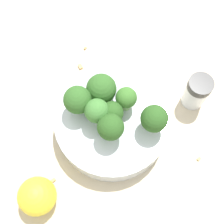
{
  "coord_description": "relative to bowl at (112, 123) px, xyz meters",
  "views": [
    {
      "loc": [
        -0.07,
        -0.16,
        0.51
      ],
      "look_at": [
        0.0,
        0.0,
        0.07
      ],
      "focal_mm": 50.0,
      "sensor_mm": 36.0,
      "label": 1
    }
  ],
  "objects": [
    {
      "name": "ground_plane",
      "position": [
        0.0,
        0.0,
        -0.02
      ],
      "size": [
        3.0,
        3.0,
        0.0
      ],
      "primitive_type": "plane",
      "color": "beige"
    },
    {
      "name": "bowl",
      "position": [
        0.0,
        0.0,
        0.0
      ],
      "size": [
        0.19,
        0.19,
        0.04
      ],
      "primitive_type": "cylinder",
      "color": "silver",
      "rests_on": "ground_plane"
    },
    {
      "name": "broccoli_floret_0",
      "position": [
        0.0,
        -0.0,
        0.05
      ],
      "size": [
        0.04,
        0.04,
        0.04
      ],
      "color": "#7A9E5B",
      "rests_on": "bowl"
    },
    {
      "name": "broccoli_floret_1",
      "position": [
        -0.01,
        -0.02,
        0.06
      ],
      "size": [
        0.04,
        0.04,
        0.06
      ],
      "color": "#8EB770",
      "rests_on": "bowl"
    },
    {
      "name": "broccoli_floret_2",
      "position": [
        0.05,
        -0.04,
        0.06
      ],
      "size": [
        0.04,
        0.04,
        0.06
      ],
      "color": "#8EB770",
      "rests_on": "bowl"
    },
    {
      "name": "broccoli_floret_3",
      "position": [
        -0.04,
        0.04,
        0.06
      ],
      "size": [
        0.04,
        0.04,
        0.06
      ],
      "color": "#7A9E5B",
      "rests_on": "bowl"
    },
    {
      "name": "broccoli_floret_4",
      "position": [
        0.03,
        0.01,
        0.05
      ],
      "size": [
        0.03,
        0.03,
        0.05
      ],
      "color": "#8EB770",
      "rests_on": "bowl"
    },
    {
      "name": "broccoli_floret_5",
      "position": [
        -0.02,
        0.01,
        0.06
      ],
      "size": [
        0.04,
        0.04,
        0.06
      ],
      "color": "#8EB770",
      "rests_on": "bowl"
    },
    {
      "name": "broccoli_floret_6",
      "position": [
        0.0,
        0.04,
        0.05
      ],
      "size": [
        0.05,
        0.05,
        0.05
      ],
      "color": "#7A9E5B",
      "rests_on": "bowl"
    },
    {
      "name": "pepper_shaker",
      "position": [
        0.15,
        -0.01,
        0.01
      ],
      "size": [
        0.04,
        0.04,
        0.07
      ],
      "color": "silver",
      "rests_on": "ground_plane"
    },
    {
      "name": "lemon_wedge",
      "position": [
        -0.15,
        -0.06,
        0.01
      ],
      "size": [
        0.06,
        0.06,
        0.06
      ],
      "primitive_type": "sphere",
      "color": "yellow",
      "rests_on": "ground_plane"
    },
    {
      "name": "almond_crumb_0",
      "position": [
        0.02,
        0.17,
        -0.02
      ],
      "size": [
        0.01,
        0.01,
        0.01
      ],
      "primitive_type": "cube",
      "rotation": [
        0.0,
        0.0,
        3.73
      ],
      "color": "#AD7F4C",
      "rests_on": "ground_plane"
    },
    {
      "name": "almond_crumb_1",
      "position": [
        -0.01,
        0.13,
        -0.02
      ],
      "size": [
        0.01,
        0.01,
        0.01
      ],
      "primitive_type": "cube",
      "rotation": [
        0.0,
        0.0,
        1.59
      ],
      "color": "tan",
      "rests_on": "ground_plane"
    },
    {
      "name": "almond_crumb_2",
      "position": [
        -0.12,
        -0.05,
        -0.02
      ],
      "size": [
        0.01,
        0.01,
        0.01
      ],
      "primitive_type": "cube",
      "rotation": [
        0.0,
        0.0,
        0.25
      ],
      "color": "tan",
      "rests_on": "ground_plane"
    },
    {
      "name": "almond_crumb_3",
      "position": [
        -0.14,
        -0.07,
        -0.02
      ],
      "size": [
        0.01,
        0.01,
        0.01
      ],
      "primitive_type": "cube",
      "rotation": [
        0.0,
        0.0,
        1.46
      ],
      "color": "tan",
      "rests_on": "ground_plane"
    },
    {
      "name": "almond_crumb_4",
      "position": [
        0.11,
        -0.11,
        -0.02
      ],
      "size": [
        0.01,
        0.01,
        0.01
      ],
      "primitive_type": "cube",
      "rotation": [
        0.0,
        0.0,
        3.49
      ],
      "color": "tan",
      "rests_on": "ground_plane"
    }
  ]
}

